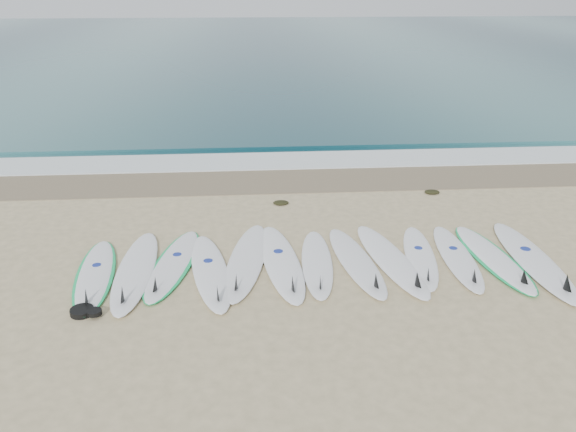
{
  "coord_description": "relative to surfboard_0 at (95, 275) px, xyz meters",
  "views": [
    {
      "loc": [
        -1.07,
        -8.02,
        4.29
      ],
      "look_at": [
        -0.41,
        1.06,
        0.4
      ],
      "focal_mm": 35.0,
      "sensor_mm": 36.0,
      "label": 1
    }
  ],
  "objects": [
    {
      "name": "ground",
      "position": [
        3.5,
        0.22,
        -0.05
      ],
      "size": [
        120.0,
        120.0,
        0.0
      ],
      "primitive_type": "plane",
      "color": "tan"
    },
    {
      "name": "ocean",
      "position": [
        3.5,
        32.72,
        -0.03
      ],
      "size": [
        120.0,
        55.0,
        0.03
      ],
      "primitive_type": "cube",
      "color": "#21535A",
      "rests_on": "ground"
    },
    {
      "name": "wet_sand_band",
      "position": [
        3.5,
        4.32,
        -0.04
      ],
      "size": [
        120.0,
        1.8,
        0.01
      ],
      "primitive_type": "cube",
      "color": "#75654D",
      "rests_on": "ground"
    },
    {
      "name": "foam_band",
      "position": [
        3.5,
        5.72,
        -0.03
      ],
      "size": [
        120.0,
        1.4,
        0.04
      ],
      "primitive_type": "cube",
      "color": "silver",
      "rests_on": "ground"
    },
    {
      "name": "wave_crest",
      "position": [
        3.5,
        7.22,
        0.0
      ],
      "size": [
        120.0,
        1.0,
        0.1
      ],
      "primitive_type": "cube",
      "color": "#21535A",
      "rests_on": "ground"
    },
    {
      "name": "surfboard_0",
      "position": [
        0.0,
        0.0,
        0.0
      ],
      "size": [
        0.86,
        2.48,
        0.31
      ],
      "rotation": [
        0.0,
        0.0,
        0.11
      ],
      "color": "white",
      "rests_on": "ground"
    },
    {
      "name": "surfboard_1",
      "position": [
        0.6,
        0.05,
        0.02
      ],
      "size": [
        0.59,
        2.76,
        0.35
      ],
      "rotation": [
        0.0,
        0.0,
        0.01
      ],
      "color": "white",
      "rests_on": "ground"
    },
    {
      "name": "surfboard_2",
      "position": [
        1.16,
        0.27,
        0.0
      ],
      "size": [
        1.0,
        2.57,
        0.32
      ],
      "rotation": [
        0.0,
        0.0,
        -0.16
      ],
      "color": "white",
      "rests_on": "ground"
    },
    {
      "name": "surfboard_3",
      "position": [
        1.78,
        -0.05,
        0.01
      ],
      "size": [
        0.98,
        2.66,
        0.33
      ],
      "rotation": [
        0.0,
        0.0,
        0.17
      ],
      "color": "white",
      "rests_on": "ground"
    },
    {
      "name": "surfboard_4",
      "position": [
        2.33,
        0.27,
        0.02
      ],
      "size": [
        0.99,
        2.81,
        0.35
      ],
      "rotation": [
        0.0,
        0.0,
        -0.16
      ],
      "color": "white",
      "rests_on": "ground"
    },
    {
      "name": "surfboard_5",
      "position": [
        2.91,
        0.17,
        0.02
      ],
      "size": [
        0.87,
        2.8,
        0.35
      ],
      "rotation": [
        0.0,
        0.0,
        0.11
      ],
      "color": "white",
      "rests_on": "ground"
    },
    {
      "name": "surfboard_6",
      "position": [
        3.47,
        0.11,
        0.01
      ],
      "size": [
        0.65,
        2.41,
        0.3
      ],
      "rotation": [
        0.0,
        0.0,
        -0.07
      ],
      "color": "white",
      "rests_on": "ground"
    },
    {
      "name": "surfboard_7",
      "position": [
        4.13,
        0.11,
        0.01
      ],
      "size": [
        0.86,
        2.58,
        0.32
      ],
      "rotation": [
        0.0,
        0.0,
        0.13
      ],
      "color": "white",
      "rests_on": "ground"
    },
    {
      "name": "surfboard_8",
      "position": [
        4.7,
        0.13,
        0.01
      ],
      "size": [
        0.99,
        2.75,
        0.34
      ],
      "rotation": [
        0.0,
        0.0,
        0.16
      ],
      "color": "white",
      "rests_on": "ground"
    },
    {
      "name": "surfboard_9",
      "position": [
        5.2,
        0.21,
        0.01
      ],
      "size": [
        0.84,
        2.38,
        0.3
      ],
      "rotation": [
        0.0,
        0.0,
        -0.15
      ],
      "color": "white",
      "rests_on": "ground"
    },
    {
      "name": "surfboard_10",
      "position": [
        5.8,
        0.14,
        0.01
      ],
      "size": [
        0.67,
        2.45,
        0.31
      ],
      "rotation": [
        0.0,
        0.0,
        -0.07
      ],
      "color": "white",
      "rests_on": "ground"
    },
    {
      "name": "surfboard_11",
      "position": [
        6.39,
        0.1,
        0.0
      ],
      "size": [
        0.82,
        2.56,
        0.32
      ],
      "rotation": [
        0.0,
        0.0,
        0.09
      ],
      "color": "white",
      "rests_on": "ground"
    },
    {
      "name": "surfboard_12",
      "position": [
        7.0,
        -0.07,
        0.02
      ],
      "size": [
        0.68,
        2.92,
        0.37
      ],
      "rotation": [
        0.0,
        0.0,
        -0.03
      ],
      "color": "white",
      "rests_on": "ground"
    },
    {
      "name": "seaweed_near",
      "position": [
        3.06,
        2.85,
        -0.01
      ],
      "size": [
        0.32,
        0.25,
        0.06
      ],
      "primitive_type": "ellipsoid",
      "color": "black",
      "rests_on": "ground"
    },
    {
      "name": "seaweed_far",
      "position": [
        6.34,
        3.23,
        -0.01
      ],
      "size": [
        0.33,
        0.26,
        0.06
      ],
      "primitive_type": "ellipsoid",
      "color": "black",
      "rests_on": "ground"
    },
    {
      "name": "leash_coil",
      "position": [
        0.11,
        -1.04,
        0.0
      ],
      "size": [
        0.46,
        0.36,
        0.11
      ],
      "color": "black",
      "rests_on": "ground"
    }
  ]
}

